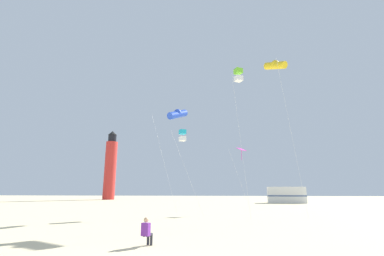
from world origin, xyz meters
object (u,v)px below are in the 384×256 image
(kite_diamond_magenta, at_px, (241,151))
(kite_tube_blue, at_px, (178,114))
(kite_flyer_standing, at_px, (147,231))
(kite_tube_gold, at_px, (275,65))
(lighthouse_distant, at_px, (110,167))
(kite_box_lime, at_px, (238,75))
(rv_van_white, at_px, (286,195))
(kite_box_cyan, at_px, (183,135))

(kite_diamond_magenta, relative_size, kite_tube_blue, 0.66)
(kite_flyer_standing, relative_size, kite_tube_blue, 0.11)
(kite_tube_gold, relative_size, lighthouse_distant, 0.87)
(kite_box_lime, xyz_separation_m, rv_van_white, (10.01, 28.48, -10.67))
(kite_box_lime, bearing_deg, rv_van_white, 70.63)
(kite_flyer_standing, height_order, rv_van_white, rv_van_white)
(kite_box_cyan, distance_m, lighthouse_distant, 44.57)
(kite_tube_gold, xyz_separation_m, rv_van_white, (6.27, 26.17, -12.58))
(kite_diamond_magenta, relative_size, lighthouse_distant, 0.41)
(kite_tube_gold, distance_m, kite_box_cyan, 11.29)
(kite_tube_gold, relative_size, kite_box_cyan, 1.79)
(kite_tube_gold, bearing_deg, kite_tube_blue, 175.14)
(kite_tube_blue, xyz_separation_m, kite_box_lime, (5.82, -3.12, 2.47))
(kite_tube_blue, relative_size, rv_van_white, 1.56)
(kite_flyer_standing, bearing_deg, kite_diamond_magenta, -90.26)
(lighthouse_distant, bearing_deg, rv_van_white, -19.63)
(kite_box_cyan, bearing_deg, kite_tube_blue, -114.62)
(kite_box_cyan, bearing_deg, kite_flyer_standing, -88.20)
(kite_diamond_magenta, height_order, lighthouse_distant, lighthouse_distant)
(kite_box_cyan, bearing_deg, kite_box_lime, -36.30)
(kite_tube_gold, xyz_separation_m, kite_box_lime, (-3.74, -2.31, -1.91))
(kite_diamond_magenta, bearing_deg, rv_van_white, 65.98)
(kite_tube_blue, bearing_deg, kite_flyer_standing, -86.43)
(kite_flyer_standing, distance_m, kite_box_cyan, 16.04)
(kite_flyer_standing, height_order, kite_tube_blue, kite_tube_blue)
(kite_box_lime, bearing_deg, kite_box_cyan, 143.70)
(kite_tube_gold, height_order, lighthouse_distant, lighthouse_distant)
(kite_tube_blue, bearing_deg, lighthouse_distant, 120.02)
(kite_flyer_standing, distance_m, kite_tube_gold, 20.42)
(kite_tube_blue, distance_m, lighthouse_distant, 45.14)
(kite_tube_blue, height_order, kite_box_cyan, kite_tube_blue)
(kite_tube_gold, xyz_separation_m, lighthouse_distant, (-32.12, 39.87, -6.13))
(kite_flyer_standing, height_order, kite_box_cyan, kite_box_cyan)
(kite_diamond_magenta, distance_m, kite_box_lime, 9.33)
(kite_box_lime, distance_m, lighthouse_distant, 51.02)
(lighthouse_distant, height_order, rv_van_white, lighthouse_distant)
(kite_tube_gold, xyz_separation_m, kite_diamond_magenta, (-3.13, 5.07, -7.58))
(kite_tube_blue, relative_size, kite_box_lime, 0.81)
(kite_box_cyan, distance_m, rv_van_white, 29.61)
(kite_box_cyan, distance_m, kite_box_lime, 8.07)
(kite_flyer_standing, xyz_separation_m, kite_tube_blue, (-0.85, 13.57, 8.97))
(rv_van_white, bearing_deg, kite_diamond_magenta, -109.23)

